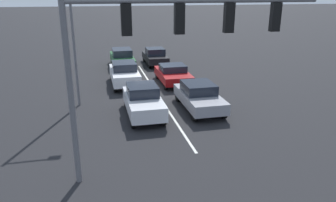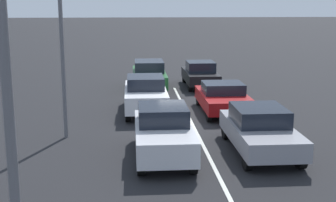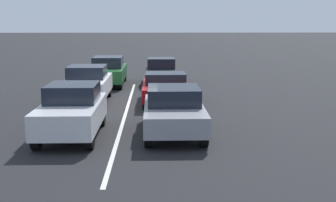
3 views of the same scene
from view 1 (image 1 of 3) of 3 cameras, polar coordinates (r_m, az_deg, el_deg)
ground_plane at (r=22.89m, az=-2.98°, el=2.89°), size 240.00×240.00×0.00m
lane_stripe_left_divider at (r=20.79m, az=-1.91°, el=1.27°), size 0.12×16.45×0.01m
car_silver_midlane_front at (r=17.04m, az=-4.35°, el=0.07°), size 1.72×4.12×1.59m
car_gray_leftlane_front at (r=17.99m, az=5.44°, el=0.88°), size 1.83×4.30×1.46m
car_maroon_leftlane_second at (r=23.05m, az=0.89°, el=4.75°), size 1.95×4.07×1.30m
car_white_midlane_second at (r=22.77m, az=-7.61°, el=4.79°), size 1.78×4.30×1.60m
car_black_leftlane_third at (r=29.01m, az=-2.27°, el=7.80°), size 1.72×4.04×1.46m
car_darkgreen_midlane_third at (r=28.20m, az=-7.99°, el=7.43°), size 1.77×4.74×1.57m
traffic_signal_gantry at (r=10.58m, az=-1.46°, el=10.81°), size 8.39×0.37×6.44m
street_lamp_right_shoulder at (r=18.46m, az=-15.69°, el=13.16°), size 2.04×0.24×8.07m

